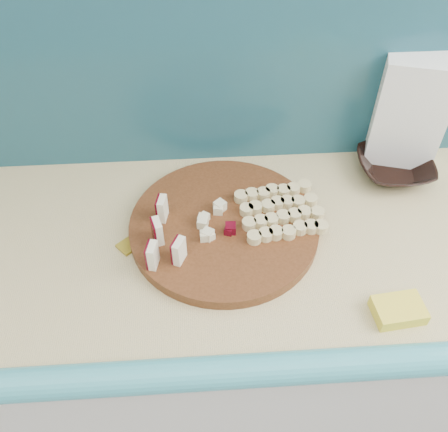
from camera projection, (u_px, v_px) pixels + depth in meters
name	position (u px, v px, depth m)	size (l,w,h in m)	color
kitchen_counter	(179.00, 348.00, 1.40)	(2.20, 0.63, 0.91)	silver
backsplash	(158.00, 68.00, 1.08)	(2.20, 0.02, 0.50)	teal
cutting_board	(224.00, 226.00, 1.08)	(0.41, 0.41, 0.03)	#3F210D
apple_wedges	(162.00, 236.00, 1.01)	(0.08, 0.16, 0.06)	#F8E9C6
apple_chunks	(212.00, 221.00, 1.06)	(0.06, 0.07, 0.02)	beige
banana_slices	(280.00, 211.00, 1.09)	(0.19, 0.17, 0.02)	#D0BD7F
brown_bowl	(394.00, 167.00, 1.20)	(0.18, 0.18, 0.04)	black
flour_bag	(409.00, 109.00, 1.17)	(0.16, 0.11, 0.27)	white
sponge	(398.00, 310.00, 0.94)	(0.09, 0.07, 0.03)	yellow
banana_peel	(181.00, 227.00, 1.10)	(0.24, 0.21, 0.01)	#B09D21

